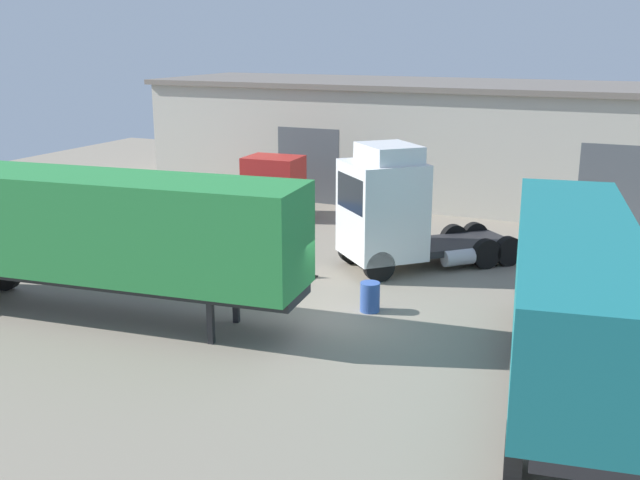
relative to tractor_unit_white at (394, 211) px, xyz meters
The scene contains 8 objects.
ground_plane 5.77m from the tractor_unit_white, 92.57° to the right, with size 60.00×60.00×0.00m, color gray.
warehouse_building 12.63m from the tractor_unit_white, 91.10° to the left, with size 32.27×8.49×5.67m.
tractor_unit_white is the anchor object (origin of this frame).
container_trailer_green 10.00m from the tractor_unit_white, 128.79° to the right, with size 12.35×3.74×4.14m.
container_trailer_grey 9.80m from the tractor_unit_white, 47.72° to the right, with size 4.17×11.35×3.86m.
flatbed_truck_red 8.46m from the tractor_unit_white, 150.59° to the left, with size 2.87×8.18×2.68m.
oil_drum 4.58m from the tractor_unit_white, 80.29° to the right, with size 0.58×0.58×0.88m.
traffic_cone 3.51m from the tractor_unit_white, 136.90° to the right, with size 0.40×0.40×0.55m.
Camera 1 is at (8.05, -18.33, 7.82)m, focal length 42.00 mm.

